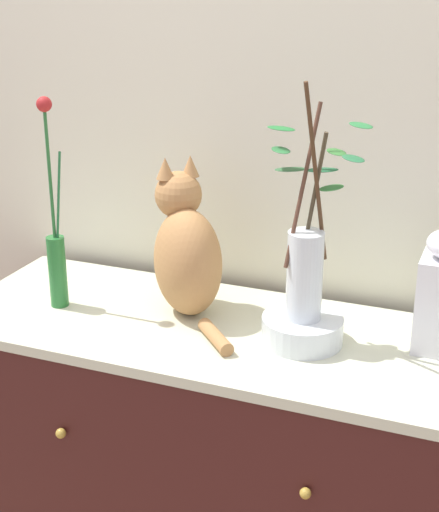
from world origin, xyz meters
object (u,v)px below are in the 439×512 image
(sideboard, at_px, (219,490))
(bowl_porcelain, at_px, (303,329))
(cat_sitting, at_px, (187,252))
(vase_slim_green, at_px, (56,249))
(vase_glass_clear, at_px, (306,261))

(sideboard, xyz_separation_m, bowl_porcelain, (0.20, 0.00, 0.50))
(cat_sitting, height_order, vase_slim_green, vase_slim_green)
(cat_sitting, relative_size, vase_glass_clear, 0.71)
(cat_sitting, bearing_deg, bowl_porcelain, -9.96)
(cat_sitting, height_order, vase_glass_clear, vase_glass_clear)
(vase_glass_clear, bearing_deg, cat_sitting, 170.39)
(bowl_porcelain, bearing_deg, cat_sitting, 170.04)
(sideboard, xyz_separation_m, vase_slim_green, (-0.42, -0.03, 0.61))
(vase_slim_green, relative_size, vase_glass_clear, 0.98)
(vase_slim_green, xyz_separation_m, vase_glass_clear, (0.62, 0.03, 0.05))
(cat_sitting, distance_m, vase_glass_clear, 0.32)
(bowl_porcelain, relative_size, vase_glass_clear, 0.35)
(bowl_porcelain, bearing_deg, vase_glass_clear, 51.40)
(vase_slim_green, bearing_deg, bowl_porcelain, 2.98)
(vase_slim_green, bearing_deg, vase_glass_clear, 3.13)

